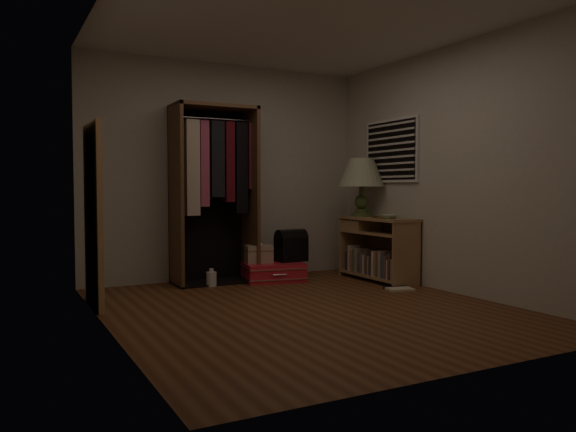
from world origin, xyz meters
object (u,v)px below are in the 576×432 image
object	(u,v)px
console_bookshelf	(376,247)
table_lamp	(362,174)
floor_mirror	(93,215)
black_bag	(291,245)
train_case	(259,254)
pink_suitcase	(273,272)
open_wardrobe	(216,178)
white_jug	(211,279)

from	to	relation	value
console_bookshelf	table_lamp	bearing A→B (deg)	89.22
floor_mirror	black_bag	distance (m)	2.48
train_case	black_bag	size ratio (longest dim) A/B	0.89
train_case	pink_suitcase	bearing A→B (deg)	-14.20
open_wardrobe	pink_suitcase	bearing A→B (deg)	-20.18
console_bookshelf	train_case	world-z (taller)	console_bookshelf
floor_mirror	table_lamp	world-z (taller)	floor_mirror
pink_suitcase	black_bag	distance (m)	0.40
pink_suitcase	white_jug	size ratio (longest dim) A/B	3.92
black_bag	table_lamp	size ratio (longest dim) A/B	0.51
console_bookshelf	floor_mirror	size ratio (longest dim) A/B	0.66
pink_suitcase	white_jug	bearing A→B (deg)	-169.01
floor_mirror	white_jug	bearing A→B (deg)	21.51
floor_mirror	pink_suitcase	distance (m)	2.30
train_case	floor_mirror	bearing A→B (deg)	-151.71
open_wardrobe	pink_suitcase	xyz separation A→B (m)	(0.63, -0.23, -1.11)
console_bookshelf	table_lamp	size ratio (longest dim) A/B	1.48
black_bag	white_jug	xyz separation A→B (m)	(-1.04, -0.04, -0.33)
console_bookshelf	floor_mirror	bearing A→B (deg)	-179.28
floor_mirror	train_case	world-z (taller)	floor_mirror
floor_mirror	console_bookshelf	bearing A→B (deg)	0.72
open_wardrobe	black_bag	size ratio (longest dim) A/B	5.26
table_lamp	white_jug	distance (m)	2.26
table_lamp	train_case	bearing A→B (deg)	168.35
pink_suitcase	table_lamp	size ratio (longest dim) A/B	1.04
table_lamp	black_bag	bearing A→B (deg)	165.50
open_wardrobe	table_lamp	xyz separation A→B (m)	(1.76, -0.42, 0.06)
train_case	white_jug	bearing A→B (deg)	-161.34
pink_suitcase	table_lamp	world-z (taller)	table_lamp
open_wardrobe	black_bag	bearing A→B (deg)	-12.54
black_bag	open_wardrobe	bearing A→B (deg)	165.01
table_lamp	white_jug	bearing A→B (deg)	174.59
train_case	black_bag	bearing A→B (deg)	5.57
console_bookshelf	black_bag	xyz separation A→B (m)	(-0.87, 0.53, 0.02)
pink_suitcase	white_jug	xyz separation A→B (m)	(-0.78, -0.01, -0.02)
console_bookshelf	open_wardrobe	bearing A→B (deg)	157.50
black_bag	pink_suitcase	bearing A→B (deg)	-174.70
white_jug	table_lamp	bearing A→B (deg)	-5.41
pink_suitcase	black_bag	bearing A→B (deg)	18.00
train_case	white_jug	distance (m)	0.67
open_wardrobe	train_case	xyz separation A→B (m)	(0.47, -0.16, -0.89)
console_bookshelf	white_jug	world-z (taller)	console_bookshelf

